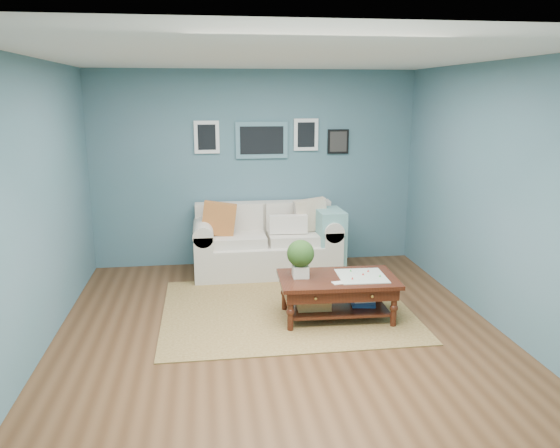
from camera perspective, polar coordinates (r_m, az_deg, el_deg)
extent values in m
plane|color=brown|center=(5.63, 0.01, -11.44)|extent=(5.00, 5.00, 0.00)
plane|color=white|center=(5.12, 0.01, 17.15)|extent=(5.00, 5.00, 0.00)
cube|color=#3F6B71|center=(7.66, -2.60, 5.76)|extent=(4.50, 0.02, 2.70)
cube|color=#3F6B71|center=(2.84, 7.08, -7.58)|extent=(4.50, 0.02, 2.70)
cube|color=#3F6B71|center=(5.39, -24.43, 1.33)|extent=(0.02, 5.00, 2.70)
cube|color=#3F6B71|center=(5.95, 22.03, 2.59)|extent=(0.02, 5.00, 2.70)
cube|color=slate|center=(7.60, -1.93, 8.74)|extent=(0.72, 0.03, 0.50)
cube|color=black|center=(7.59, -1.91, 8.73)|extent=(0.60, 0.01, 0.38)
cube|color=white|center=(7.56, -7.66, 8.99)|extent=(0.34, 0.03, 0.44)
cube|color=white|center=(7.69, 2.73, 9.31)|extent=(0.34, 0.03, 0.44)
cube|color=black|center=(7.79, 6.09, 8.57)|extent=(0.30, 0.03, 0.34)
cube|color=brown|center=(6.21, 0.65, -8.94)|extent=(2.74, 2.19, 0.01)
cube|color=silver|center=(7.42, -1.44, -3.49)|extent=(1.44, 0.89, 0.42)
cube|color=silver|center=(7.63, -1.75, 0.53)|extent=(1.88, 0.22, 0.49)
cube|color=silver|center=(7.34, -7.97, -2.96)|extent=(0.24, 0.89, 0.63)
cube|color=silver|center=(7.52, 4.93, -2.48)|extent=(0.24, 0.89, 0.63)
cylinder|color=silver|center=(7.26, -8.05, -0.59)|extent=(0.26, 0.89, 0.26)
cylinder|color=silver|center=(7.44, 4.98, -0.16)|extent=(0.26, 0.89, 0.26)
cube|color=silver|center=(7.25, -4.41, -1.63)|extent=(0.73, 0.57, 0.13)
cube|color=silver|center=(7.33, 1.59, -1.42)|extent=(0.73, 0.57, 0.13)
cube|color=silver|center=(7.46, -4.59, 0.76)|extent=(0.73, 0.12, 0.36)
cube|color=silver|center=(7.55, 1.25, 0.94)|extent=(0.73, 0.12, 0.36)
cube|color=#B4441E|center=(7.18, -6.39, 0.55)|extent=(0.49, 0.17, 0.48)
cube|color=beige|center=(7.38, 3.21, 0.96)|extent=(0.48, 0.18, 0.47)
cube|color=beige|center=(7.23, 0.87, -0.02)|extent=(0.51, 0.12, 0.24)
cube|color=#6DA1A1|center=(7.37, 5.16, -1.60)|extent=(0.34, 0.56, 0.81)
cube|color=black|center=(5.87, 6.05, -5.74)|extent=(1.27, 0.78, 0.04)
cube|color=black|center=(5.90, 6.03, -6.50)|extent=(1.19, 0.69, 0.12)
cube|color=black|center=(5.99, 5.97, -8.72)|extent=(1.08, 0.58, 0.03)
sphere|color=gold|center=(5.54, 3.75, -7.79)|extent=(0.03, 0.03, 0.03)
sphere|color=gold|center=(5.66, 9.62, -7.49)|extent=(0.03, 0.03, 0.03)
cylinder|color=black|center=(5.62, 1.10, -9.14)|extent=(0.06, 0.06, 0.43)
cylinder|color=black|center=(5.83, 11.81, -8.54)|extent=(0.06, 0.06, 0.43)
cylinder|color=black|center=(6.13, 0.47, -7.14)|extent=(0.06, 0.06, 0.43)
cylinder|color=black|center=(6.34, 10.30, -6.69)|extent=(0.06, 0.06, 0.43)
cube|color=white|center=(5.83, 2.15, -4.95)|extent=(0.17, 0.17, 0.12)
sphere|color=#254317|center=(5.77, 2.16, -3.09)|extent=(0.29, 0.29, 0.29)
cube|color=silver|center=(5.92, 8.52, -5.40)|extent=(0.52, 0.52, 0.01)
cube|color=#A7894D|center=(5.90, 3.50, -7.79)|extent=(0.36, 0.26, 0.21)
cube|color=navy|center=(6.05, 8.67, -7.87)|extent=(0.26, 0.20, 0.12)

